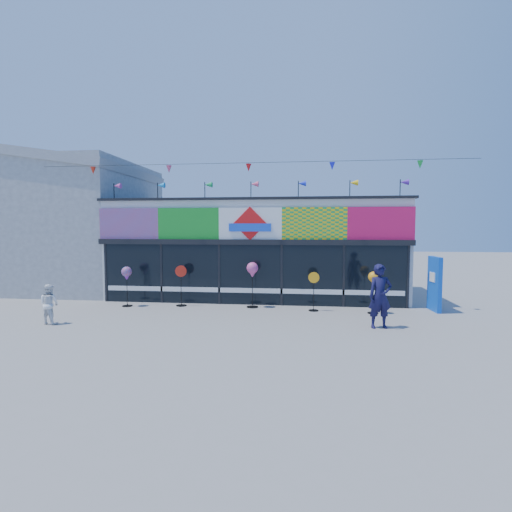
% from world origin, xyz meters
% --- Properties ---
extents(ground, '(80.00, 80.00, 0.00)m').
position_xyz_m(ground, '(0.00, 0.00, 0.00)').
color(ground, gray).
rests_on(ground, ground).
extents(kite_shop, '(16.00, 5.70, 5.31)m').
position_xyz_m(kite_shop, '(0.00, 5.94, 2.05)').
color(kite_shop, silver).
rests_on(kite_shop, ground).
extents(neighbour_building, '(8.18, 7.20, 6.87)m').
position_xyz_m(neighbour_building, '(-10.00, 7.00, 3.20)').
color(neighbour_building, '#ADB0B2').
rests_on(neighbour_building, ground).
extents(blue_sign, '(0.22, 0.97, 1.93)m').
position_xyz_m(blue_sign, '(6.61, 3.03, 0.97)').
color(blue_sign, blue).
rests_on(blue_sign, ground).
extents(spinner_0, '(0.38, 0.38, 1.49)m').
position_xyz_m(spinner_0, '(-4.54, 2.55, 1.20)').
color(spinner_0, black).
rests_on(spinner_0, ground).
extents(spinner_1, '(0.43, 0.39, 1.53)m').
position_xyz_m(spinner_1, '(-2.54, 2.85, 0.81)').
color(spinner_1, black).
rests_on(spinner_1, ground).
extents(spinner_2, '(0.42, 0.42, 1.68)m').
position_xyz_m(spinner_2, '(0.15, 2.89, 1.34)').
color(spinner_2, black).
rests_on(spinner_2, ground).
extents(spinner_3, '(0.39, 0.35, 1.38)m').
position_xyz_m(spinner_3, '(2.38, 2.54, 0.73)').
color(spinner_3, black).
rests_on(spinner_3, ground).
extents(spinner_4, '(0.37, 0.37, 1.45)m').
position_xyz_m(spinner_4, '(4.40, 2.34, 1.16)').
color(spinner_4, black).
rests_on(spinner_4, ground).
extents(adult_man, '(0.76, 0.57, 1.88)m').
position_xyz_m(adult_man, '(4.25, 0.32, 0.94)').
color(adult_man, '#131238').
rests_on(adult_man, ground).
extents(child, '(0.65, 0.44, 1.23)m').
position_xyz_m(child, '(-5.69, -0.36, 0.61)').
color(child, white).
rests_on(child, ground).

